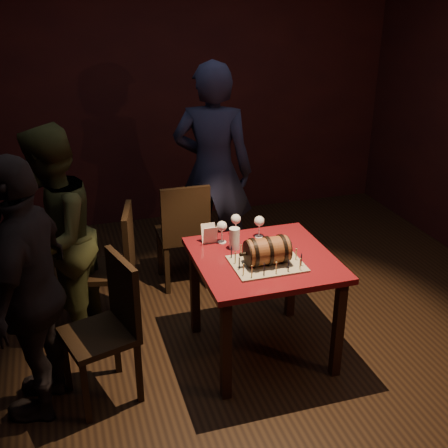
% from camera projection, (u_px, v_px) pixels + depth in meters
% --- Properties ---
extents(room_shell, '(5.04, 5.04, 2.80)m').
position_uv_depth(room_shell, '(237.00, 160.00, 3.48)').
color(room_shell, black).
rests_on(room_shell, ground).
extents(pub_table, '(0.90, 0.90, 0.75)m').
position_uv_depth(pub_table, '(263.00, 271.00, 3.74)').
color(pub_table, '#500D14').
rests_on(pub_table, ground).
extents(cake_board, '(0.45, 0.35, 0.01)m').
position_uv_depth(cake_board, '(267.00, 264.00, 3.59)').
color(cake_board, gray).
rests_on(cake_board, pub_table).
extents(barrel_cake, '(0.33, 0.19, 0.19)m').
position_uv_depth(barrel_cake, '(267.00, 251.00, 3.55)').
color(barrel_cake, brown).
rests_on(barrel_cake, cake_board).
extents(birthday_candles, '(0.40, 0.30, 0.09)m').
position_uv_depth(birthday_candles, '(267.00, 257.00, 3.57)').
color(birthday_candles, '#FFF598').
rests_on(birthday_candles, cake_board).
extents(wine_glass_left, '(0.07, 0.07, 0.16)m').
position_uv_depth(wine_glass_left, '(222.00, 227.00, 3.84)').
color(wine_glass_left, silver).
rests_on(wine_glass_left, pub_table).
extents(wine_glass_mid, '(0.07, 0.07, 0.16)m').
position_uv_depth(wine_glass_mid, '(236.00, 220.00, 3.96)').
color(wine_glass_mid, silver).
rests_on(wine_glass_mid, pub_table).
extents(wine_glass_right, '(0.07, 0.07, 0.16)m').
position_uv_depth(wine_glass_right, '(259.00, 222.00, 3.92)').
color(wine_glass_right, silver).
rests_on(wine_glass_right, pub_table).
extents(pint_of_ale, '(0.07, 0.07, 0.15)m').
position_uv_depth(pint_of_ale, '(234.00, 239.00, 3.78)').
color(pint_of_ale, silver).
rests_on(pint_of_ale, pub_table).
extents(menu_card, '(0.10, 0.05, 0.13)m').
position_uv_depth(menu_card, '(209.00, 234.00, 3.86)').
color(menu_card, white).
rests_on(menu_card, pub_table).
extents(chair_back, '(0.41, 0.41, 0.93)m').
position_uv_depth(chair_back, '(184.00, 230.00, 4.63)').
color(chair_back, black).
rests_on(chair_back, ground).
extents(chair_left_rear, '(0.48, 0.48, 0.93)m').
position_uv_depth(chair_left_rear, '(117.00, 261.00, 4.12)').
color(chair_left_rear, black).
rests_on(chair_left_rear, ground).
extents(chair_left_front, '(0.50, 0.50, 0.93)m').
position_uv_depth(chair_left_front, '(110.00, 322.00, 3.40)').
color(chair_left_front, black).
rests_on(chair_left_front, ground).
extents(person_back, '(0.80, 0.68, 1.85)m').
position_uv_depth(person_back, '(213.00, 172.00, 4.76)').
color(person_back, '#1B1D37').
rests_on(person_back, ground).
extents(person_left_rear, '(0.85, 0.94, 1.58)m').
position_uv_depth(person_left_rear, '(53.00, 239.00, 3.84)').
color(person_left_rear, '#34371B').
rests_on(person_left_rear, ground).
extents(person_left_front, '(0.69, 1.02, 1.61)m').
position_uv_depth(person_left_front, '(30.00, 290.00, 3.18)').
color(person_left_front, black).
rests_on(person_left_front, ground).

